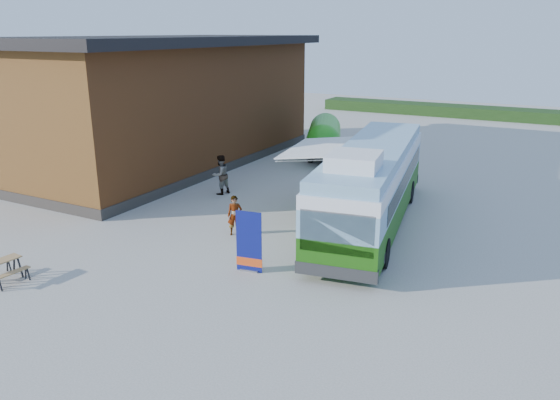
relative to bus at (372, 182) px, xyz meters
The scene contains 10 objects.
ground 6.50m from the bus, 127.72° to the right, with size 100.00×100.00×0.00m, color #BCB7AD.
barn 15.28m from the bus, 160.49° to the left, with size 9.60×21.20×7.50m.
hedge 33.36m from the bus, 82.78° to the left, with size 40.00×3.00×1.00m, color #264419.
bus is the anchor object (origin of this frame).
awning 2.48m from the bus, 169.44° to the left, with size 3.55×5.01×0.55m.
banner 6.74m from the bus, 108.17° to the right, with size 0.92×0.28×2.13m.
picnic_table 13.89m from the bus, 129.17° to the right, with size 1.38×1.26×0.73m.
person_a 5.77m from the bus, 140.51° to the right, with size 0.59×0.38×1.61m, color #999999.
person_b 8.16m from the bus, behind, with size 0.96×0.75×1.97m, color #999999.
slurry_tanker 12.71m from the bus, 122.39° to the left, with size 3.73×6.51×2.55m.
Camera 1 is at (10.60, -15.86, 7.79)m, focal length 35.00 mm.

